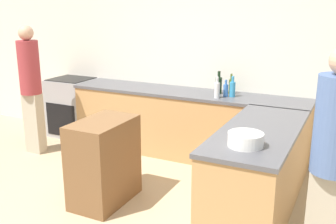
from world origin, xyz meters
TOP-DOWN VIEW (x-y plane):
  - ground_plane at (0.00, 0.00)m, footprint 14.00×14.00m
  - wall_back at (0.00, 2.37)m, footprint 8.00×0.06m
  - counter_back at (0.00, 2.03)m, footprint 3.28×0.66m
  - counter_peninsula at (1.30, 0.83)m, footprint 0.69×1.78m
  - range_oven at (-1.97, 2.05)m, footprint 0.65×0.60m
  - island_table at (-0.22, 0.42)m, footprint 0.46×0.75m
  - mixing_bowl at (1.30, 0.31)m, footprint 0.30×0.30m
  - water_bottle_blue at (0.58, 1.98)m, footprint 0.06×0.06m
  - wine_bottle_dark at (0.44, 2.10)m, footprint 0.08×0.08m
  - vinegar_bottle_clear at (0.50, 1.85)m, footprint 0.07×0.07m
  - dish_soap_bottle at (0.66, 2.00)m, footprint 0.07×0.07m
  - olive_oil_bottle at (0.59, 2.15)m, footprint 0.06×0.06m
  - person_by_range at (-1.95, 1.19)m, footprint 0.29×0.29m
  - person_at_peninsula at (1.97, 0.20)m, footprint 0.31×0.31m

SIDE VIEW (x-z plane):
  - ground_plane at x=0.00m, z-range 0.00..0.00m
  - island_table at x=-0.22m, z-range 0.00..0.90m
  - counter_back at x=0.00m, z-range 0.00..0.91m
  - counter_peninsula at x=1.30m, z-range 0.00..0.91m
  - range_oven at x=-1.97m, z-range 0.00..0.92m
  - mixing_bowl at x=1.30m, z-range 0.91..1.02m
  - person_at_peninsula at x=1.97m, z-range 0.09..1.86m
  - person_by_range at x=-1.95m, z-range 0.10..1.87m
  - water_bottle_blue at x=0.58m, z-range 0.88..1.10m
  - dish_soap_bottle at x=0.66m, z-range 0.88..1.14m
  - olive_oil_bottle at x=0.59m, z-range 0.88..1.14m
  - vinegar_bottle_clear at x=0.50m, z-range 0.88..1.15m
  - wine_bottle_dark at x=0.44m, z-range 0.88..1.17m
  - wall_back at x=0.00m, z-range 0.00..2.70m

